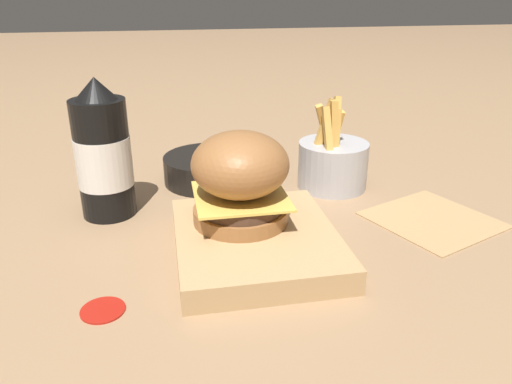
% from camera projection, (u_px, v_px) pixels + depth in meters
% --- Properties ---
extents(ground_plane, '(6.00, 6.00, 0.00)m').
position_uv_depth(ground_plane, '(246.00, 268.00, 0.57)').
color(ground_plane, '#9E7A56').
extents(serving_board, '(0.22, 0.19, 0.03)m').
position_uv_depth(serving_board, '(256.00, 242.00, 0.59)').
color(serving_board, tan).
rests_on(serving_board, ground_plane).
extents(burger, '(0.12, 0.12, 0.11)m').
position_uv_depth(burger, '(240.00, 178.00, 0.59)').
color(burger, '#9E6638').
rests_on(burger, serving_board).
extents(ketchup_bottle, '(0.07, 0.07, 0.19)m').
position_uv_depth(ketchup_bottle, '(103.00, 155.00, 0.67)').
color(ketchup_bottle, black).
rests_on(ketchup_bottle, ground_plane).
extents(fries_basket, '(0.11, 0.11, 0.14)m').
position_uv_depth(fries_basket, '(332.00, 163.00, 0.77)').
color(fries_basket, '#B7B7BC').
rests_on(fries_basket, ground_plane).
extents(side_bowl, '(0.14, 0.14, 0.04)m').
position_uv_depth(side_bowl, '(209.00, 168.00, 0.80)').
color(side_bowl, black).
rests_on(side_bowl, ground_plane).
extents(ketchup_puddle, '(0.04, 0.04, 0.00)m').
position_uv_depth(ketchup_puddle, '(103.00, 309.00, 0.49)').
color(ketchup_puddle, '#B21E14').
rests_on(ketchup_puddle, ground_plane).
extents(parchment_square, '(0.19, 0.19, 0.00)m').
position_uv_depth(parchment_square, '(433.00, 219.00, 0.68)').
color(parchment_square, tan).
rests_on(parchment_square, ground_plane).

